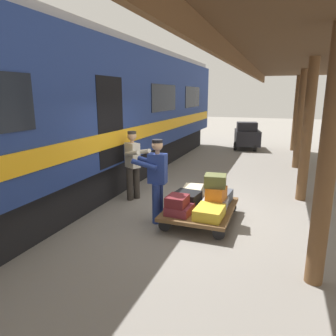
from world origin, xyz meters
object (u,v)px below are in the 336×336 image
luggage_cart (200,209)px  suitcase_orange_carryall (216,193)px  suitcase_yellow_case (209,212)px  porter_in_overalls (157,178)px  porter_by_door (133,163)px  train_car (57,116)px  suitcase_maroon_trunk (177,201)px  baggage_tug (247,136)px  suitcase_gray_aluminum (215,204)px  suitcase_slate_roller (219,196)px  suitcase_olive_duffel (215,181)px  suitcase_black_hardshell (187,199)px  suitcase_burgundy_valise (180,209)px  suitcase_cream_canvas (193,192)px

luggage_cart → suitcase_orange_carryall: bearing=-177.7°
suitcase_yellow_case → porter_in_overalls: size_ratio=0.36×
porter_by_door → suitcase_orange_carryall: bearing=161.1°
train_car → suitcase_yellow_case: (-3.99, 0.81, -1.65)m
suitcase_maroon_trunk → suitcase_orange_carryall: bearing=-140.6°
train_car → suitcase_orange_carryall: bearing=175.5°
baggage_tug → suitcase_yellow_case: bearing=92.2°
suitcase_gray_aluminum → suitcase_slate_roller: (0.00, -0.49, 0.02)m
suitcase_maroon_trunk → porter_in_overalls: (0.51, -0.22, 0.35)m
suitcase_slate_roller → suitcase_olive_duffel: suitcase_olive_duffel is taller
train_car → suitcase_slate_roller: train_car is taller
luggage_cart → porter_in_overalls: bearing=19.3°
suitcase_yellow_case → porter_in_overalls: porter_in_overalls is taller
luggage_cart → suitcase_black_hardshell: bearing=-0.0°
suitcase_slate_roller → porter_by_door: porter_by_door is taller
suitcase_maroon_trunk → porter_by_door: porter_by_door is taller
porter_in_overalls → suitcase_olive_duffel: bearing=-162.8°
train_car → suitcase_burgundy_valise: (-3.41, 0.81, -1.67)m
luggage_cart → suitcase_yellow_case: size_ratio=2.85×
luggage_cart → suitcase_orange_carryall: (-0.31, -0.01, 0.37)m
train_car → porter_in_overalls: 3.13m
suitcase_yellow_case → suitcase_orange_carryall: (-0.02, -0.50, 0.22)m
suitcase_maroon_trunk → suitcase_olive_duffel: (-0.61, -0.57, 0.31)m
suitcase_slate_roller → suitcase_burgundy_valise: 1.14m
suitcase_yellow_case → suitcase_olive_duffel: suitcase_olive_duffel is taller
luggage_cart → suitcase_gray_aluminum: (-0.29, -0.00, 0.14)m
train_car → suitcase_cream_canvas: (-3.41, -0.16, -1.62)m
train_car → suitcase_cream_canvas: size_ratio=37.46×
train_car → suitcase_orange_carryall: 4.27m
suitcase_yellow_case → baggage_tug: size_ratio=0.33×
luggage_cart → suitcase_maroon_trunk: 0.69m
luggage_cart → suitcase_yellow_case: bearing=121.2°
luggage_cart → baggage_tug: baggage_tug is taller
luggage_cart → suitcase_cream_canvas: bearing=-58.8°
train_car → porter_in_overalls: size_ratio=11.42×
suitcase_cream_canvas → baggage_tug: size_ratio=0.28×
suitcase_burgundy_valise → porter_by_door: bearing=-38.1°
suitcase_gray_aluminum → porter_in_overalls: 1.29m
luggage_cart → baggage_tug: 9.27m
suitcase_gray_aluminum → suitcase_olive_duffel: bearing=-73.7°
suitcase_maroon_trunk → suitcase_black_hardshell: bearing=-94.3°
luggage_cart → suitcase_cream_canvas: size_ratio=3.40×
suitcase_orange_carryall → baggage_tug: 9.26m
suitcase_slate_roller → suitcase_orange_carryall: (-0.02, 0.47, 0.21)m
suitcase_burgundy_valise → suitcase_orange_carryall: size_ratio=1.29×
suitcase_gray_aluminum → baggage_tug: 9.27m
suitcase_burgundy_valise → luggage_cart: bearing=-121.2°
suitcase_slate_roller → suitcase_burgundy_valise: size_ratio=1.05×
train_car → porter_in_overalls: train_car is taller
luggage_cart → suitcase_orange_carryall: suitcase_orange_carryall is taller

